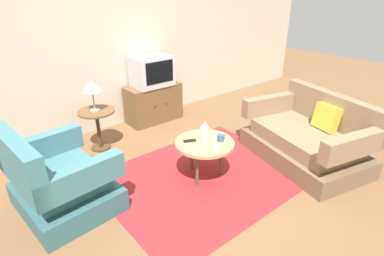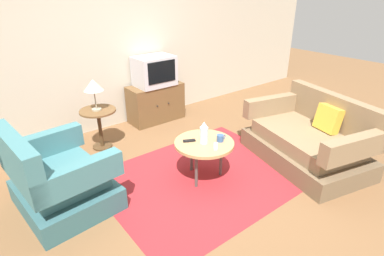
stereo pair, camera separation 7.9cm
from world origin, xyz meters
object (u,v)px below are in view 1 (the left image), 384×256
object	(u,v)px
couch	(308,139)
vase	(204,133)
coffee_table	(204,145)
tv_remote_dark	(190,141)
armchair	(58,183)
table_lamp	(92,87)
television	(152,71)
tv_stand	(154,103)
mug	(221,138)
side_table	(97,122)
tv_remote_silver	(216,146)

from	to	relation	value
couch	vase	bearing A→B (deg)	82.31
coffee_table	tv_remote_dark	bearing A→B (deg)	138.29
armchair	couch	size ratio (longest dim) A/B	0.62
couch	vase	xyz separation A→B (m)	(-1.33, 0.52, 0.31)
table_lamp	couch	bearing A→B (deg)	-45.47
television	vase	distance (m)	1.91
tv_stand	coffee_table	bearing A→B (deg)	-104.94
tv_remote_dark	coffee_table	bearing A→B (deg)	164.06
television	mug	bearing A→B (deg)	-99.71
television	table_lamp	size ratio (longest dim) A/B	1.45
armchair	side_table	bearing A→B (deg)	133.27
tv_stand	television	xyz separation A→B (m)	(0.00, -0.01, 0.54)
vase	side_table	bearing A→B (deg)	113.00
mug	television	bearing A→B (deg)	80.29
armchair	tv_stand	size ratio (longest dim) A/B	1.18
armchair	television	bearing A→B (deg)	118.17
coffee_table	mug	distance (m)	0.20
table_lamp	tv_remote_dark	xyz separation A→B (m)	(0.53, -1.35, -0.42)
coffee_table	vase	size ratio (longest dim) A/B	2.62
armchair	table_lamp	xyz separation A→B (m)	(0.84, 0.98, 0.59)
side_table	tv_remote_silver	distance (m)	1.77
tv_stand	table_lamp	world-z (taller)	table_lamp
tv_stand	tv_remote_silver	world-z (taller)	tv_stand
television	mug	xyz separation A→B (m)	(-0.33, -1.91, -0.34)
couch	mug	bearing A→B (deg)	83.03
table_lamp	tv_remote_silver	distance (m)	1.82
armchair	mug	xyz separation A→B (m)	(1.66, -0.59, 0.20)
coffee_table	armchair	bearing A→B (deg)	161.95
armchair	tv_remote_dark	bearing A→B (deg)	69.18
tv_remote_dark	television	bearing A→B (deg)	-84.06
coffee_table	tv_stand	bearing A→B (deg)	75.06
armchair	vase	size ratio (longest dim) A/B	4.07
armchair	couch	bearing A→B (deg)	64.45
couch	table_lamp	bearing A→B (deg)	58.29
couch	tv_stand	bearing A→B (deg)	33.15
armchair	tv_remote_dark	size ratio (longest dim) A/B	7.26
couch	mug	distance (m)	1.26
vase	table_lamp	bearing A→B (deg)	113.34
vase	tv_remote_dark	world-z (taller)	vase
couch	side_table	size ratio (longest dim) A/B	3.00
television	side_table	bearing A→B (deg)	-162.90
side_table	tv_stand	size ratio (longest dim) A/B	0.63
television	tv_remote_silver	xyz separation A→B (m)	(-0.47, -1.99, -0.37)
table_lamp	tv_remote_silver	bearing A→B (deg)	-67.64
armchair	tv_remote_silver	world-z (taller)	armchair
side_table	tv_remote_silver	size ratio (longest dim) A/B	4.12
tv_stand	mug	xyz separation A→B (m)	(-0.33, -1.92, 0.20)
table_lamp	side_table	bearing A→B (deg)	-6.57
tv_stand	side_table	bearing A→B (deg)	-162.56
mug	table_lamp	bearing A→B (deg)	117.48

